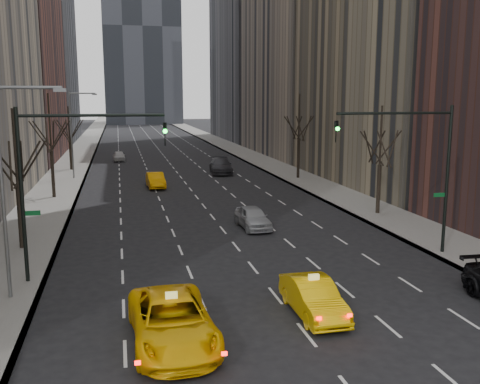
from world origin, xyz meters
TOP-DOWN VIEW (x-y plane):
  - sidewalk_left at (-12.25, 70.00)m, footprint 4.50×320.00m
  - sidewalk_right at (12.25, 70.00)m, footprint 4.50×320.00m
  - tree_lw_b at (-12.00, 18.00)m, footprint 3.36×3.50m
  - tree_lw_c at (-12.00, 34.00)m, footprint 3.36×3.50m
  - tree_lw_d at (-12.00, 52.00)m, footprint 3.36×3.50m
  - tree_rw_b at (12.00, 22.00)m, footprint 3.36×3.50m
  - tree_rw_c at (12.00, 40.00)m, footprint 3.36×3.50m
  - traffic_mast_left at (-9.11, 12.00)m, footprint 6.69×0.39m
  - traffic_mast_right at (9.11, 12.00)m, footprint 6.69×0.39m
  - streetlight_near at (-10.84, 10.00)m, footprint 2.83×0.22m
  - streetlight_far at (-10.84, 45.00)m, footprint 2.83×0.22m
  - taxi_suv at (-4.85, 4.40)m, footprint 3.00×6.12m
  - taxi_sedan at (0.87, 5.69)m, footprint 1.57×4.43m
  - silver_sedan_ahead at (2.04, 20.11)m, footprint 1.89×4.34m
  - far_taxi at (-3.13, 37.80)m, footprint 1.74×4.44m
  - far_suv_grey at (4.82, 46.09)m, footprint 3.00×6.10m
  - far_car_white at (-6.45, 60.80)m, footprint 1.70×3.96m

SIDE VIEW (x-z plane):
  - sidewalk_left at x=-12.25m, z-range 0.00..0.15m
  - sidewalk_right at x=12.25m, z-range 0.00..0.15m
  - far_car_white at x=-6.45m, z-range 0.00..1.33m
  - far_taxi at x=-3.13m, z-range 0.00..1.44m
  - silver_sedan_ahead at x=2.04m, z-range 0.00..1.46m
  - taxi_sedan at x=0.87m, z-range 0.00..1.46m
  - taxi_suv at x=-4.85m, z-range 0.00..1.67m
  - far_suv_grey at x=4.82m, z-range 0.00..1.71m
  - tree_lw_d at x=-12.00m, z-range -0.12..7.24m
  - tree_lw_b at x=-12.00m, z-range -0.19..7.63m
  - tree_rw_b at x=12.00m, z-range -0.19..7.63m
  - tree_lw_c at x=-12.00m, z-range -0.33..8.41m
  - tree_rw_c at x=12.00m, z-range -0.33..8.41m
  - traffic_mast_left at x=-9.11m, z-range 1.49..9.49m
  - traffic_mast_right at x=9.11m, z-range 1.49..9.49m
  - streetlight_near at x=-10.84m, z-range 1.12..10.12m
  - streetlight_far at x=-10.84m, z-range 1.12..10.12m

